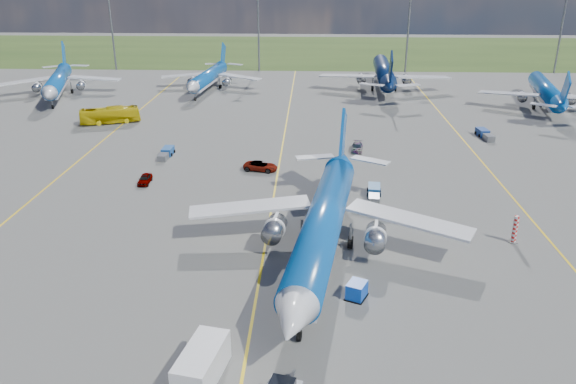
{
  "coord_description": "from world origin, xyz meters",
  "views": [
    {
      "loc": [
        4.58,
        -45.63,
        27.03
      ],
      "look_at": [
        2.17,
        11.2,
        4.0
      ],
      "focal_mm": 35.0,
      "sensor_mm": 36.0,
      "label": 1
    }
  ],
  "objects_px": {
    "baggage_tug_e": "(485,134)",
    "service_car_c": "(357,147)",
    "bg_jet_n": "(383,88)",
    "bg_jet_nnw": "(209,90)",
    "bg_jet_ne": "(543,107)",
    "baggage_tug_c": "(166,153)",
    "uld_container": "(357,290)",
    "apron_bus": "(110,115)",
    "baggage_tug_w": "(374,193)",
    "service_van": "(202,364)",
    "warning_post": "(515,229)",
    "service_car_a": "(145,179)",
    "main_airliner": "(322,257)",
    "bg_jet_nw": "(60,96)",
    "service_car_b": "(261,166)"
  },
  "relations": [
    {
      "from": "service_car_a",
      "to": "baggage_tug_e",
      "type": "distance_m",
      "value": 56.55
    },
    {
      "from": "bg_jet_nw",
      "to": "service_car_a",
      "type": "distance_m",
      "value": 62.63
    },
    {
      "from": "bg_jet_ne",
      "to": "baggage_tug_c",
      "type": "height_order",
      "value": "bg_jet_ne"
    },
    {
      "from": "apron_bus",
      "to": "baggage_tug_c",
      "type": "distance_m",
      "value": 24.12
    },
    {
      "from": "service_van",
      "to": "warning_post",
      "type": "bearing_deg",
      "value": 49.03
    },
    {
      "from": "baggage_tug_w",
      "to": "baggage_tug_c",
      "type": "height_order",
      "value": "baggage_tug_w"
    },
    {
      "from": "service_van",
      "to": "main_airliner",
      "type": "bearing_deg",
      "value": 75.7
    },
    {
      "from": "baggage_tug_e",
      "to": "service_car_c",
      "type": "bearing_deg",
      "value": -165.3
    },
    {
      "from": "service_car_a",
      "to": "baggage_tug_w",
      "type": "bearing_deg",
      "value": -8.07
    },
    {
      "from": "service_van",
      "to": "baggage_tug_c",
      "type": "distance_m",
      "value": 51.01
    },
    {
      "from": "bg_jet_ne",
      "to": "baggage_tug_w",
      "type": "height_order",
      "value": "bg_jet_ne"
    },
    {
      "from": "bg_jet_ne",
      "to": "uld_container",
      "type": "xyz_separation_m",
      "value": [
        -43.49,
        -73.2,
        0.73
      ]
    },
    {
      "from": "main_airliner",
      "to": "uld_container",
      "type": "bearing_deg",
      "value": -59.86
    },
    {
      "from": "bg_jet_n",
      "to": "baggage_tug_c",
      "type": "distance_m",
      "value": 65.38
    },
    {
      "from": "main_airliner",
      "to": "service_car_c",
      "type": "bearing_deg",
      "value": 88.84
    },
    {
      "from": "bg_jet_ne",
      "to": "apron_bus",
      "type": "distance_m",
      "value": 86.25
    },
    {
      "from": "bg_jet_nnw",
      "to": "bg_jet_ne",
      "type": "relative_size",
      "value": 0.91
    },
    {
      "from": "service_van",
      "to": "baggage_tug_c",
      "type": "xyz_separation_m",
      "value": [
        -14.6,
        48.87,
        -0.66
      ]
    },
    {
      "from": "main_airliner",
      "to": "baggage_tug_c",
      "type": "distance_m",
      "value": 38.64
    },
    {
      "from": "service_van",
      "to": "baggage_tug_e",
      "type": "bearing_deg",
      "value": 70.53
    },
    {
      "from": "warning_post",
      "to": "service_car_c",
      "type": "height_order",
      "value": "warning_post"
    },
    {
      "from": "warning_post",
      "to": "service_car_c",
      "type": "xyz_separation_m",
      "value": [
        -14.17,
        30.72,
        -0.9
      ]
    },
    {
      "from": "uld_container",
      "to": "service_van",
      "type": "xyz_separation_m",
      "value": [
        -11.56,
        -10.87,
        0.46
      ]
    },
    {
      "from": "bg_jet_nw",
      "to": "apron_bus",
      "type": "xyz_separation_m",
      "value": [
        19.04,
        -22.4,
        1.5
      ]
    },
    {
      "from": "baggage_tug_w",
      "to": "baggage_tug_e",
      "type": "bearing_deg",
      "value": 57.83
    },
    {
      "from": "bg_jet_ne",
      "to": "apron_bus",
      "type": "height_order",
      "value": "bg_jet_ne"
    },
    {
      "from": "bg_jet_n",
      "to": "service_van",
      "type": "distance_m",
      "value": 104.35
    },
    {
      "from": "main_airliner",
      "to": "service_car_b",
      "type": "distance_m",
      "value": 26.53
    },
    {
      "from": "baggage_tug_w",
      "to": "bg_jet_nnw",
      "type": "bearing_deg",
      "value": 122.31
    },
    {
      "from": "uld_container",
      "to": "bg_jet_ne",
      "type": "bearing_deg",
      "value": 83.7
    },
    {
      "from": "warning_post",
      "to": "bg_jet_nw",
      "type": "xyz_separation_m",
      "value": [
        -77.44,
        67.95,
        -1.5
      ]
    },
    {
      "from": "warning_post",
      "to": "bg_jet_nnw",
      "type": "relative_size",
      "value": 0.09
    },
    {
      "from": "bg_jet_n",
      "to": "bg_jet_ne",
      "type": "height_order",
      "value": "bg_jet_n"
    },
    {
      "from": "bg_jet_nnw",
      "to": "apron_bus",
      "type": "xyz_separation_m",
      "value": [
        -13.04,
        -30.32,
        1.5
      ]
    },
    {
      "from": "baggage_tug_w",
      "to": "baggage_tug_c",
      "type": "bearing_deg",
      "value": 159.36
    },
    {
      "from": "apron_bus",
      "to": "service_van",
      "type": "bearing_deg",
      "value": -177.51
    },
    {
      "from": "main_airliner",
      "to": "service_car_a",
      "type": "relative_size",
      "value": 11.47
    },
    {
      "from": "bg_jet_ne",
      "to": "service_van",
      "type": "distance_m",
      "value": 100.49
    },
    {
      "from": "warning_post",
      "to": "service_car_a",
      "type": "bearing_deg",
      "value": 160.53
    },
    {
      "from": "bg_jet_nw",
      "to": "baggage_tug_w",
      "type": "height_order",
      "value": "bg_jet_nw"
    },
    {
      "from": "service_car_c",
      "to": "bg_jet_nnw",
      "type": "bearing_deg",
      "value": 131.81
    },
    {
      "from": "bg_jet_nnw",
      "to": "baggage_tug_c",
      "type": "height_order",
      "value": "bg_jet_nnw"
    },
    {
      "from": "apron_bus",
      "to": "baggage_tug_c",
      "type": "bearing_deg",
      "value": -162.57
    },
    {
      "from": "bg_jet_nnw",
      "to": "service_car_c",
      "type": "relative_size",
      "value": 8.19
    },
    {
      "from": "bg_jet_nw",
      "to": "service_car_c",
      "type": "height_order",
      "value": "bg_jet_nw"
    },
    {
      "from": "bg_jet_nnw",
      "to": "bg_jet_n",
      "type": "bearing_deg",
      "value": 10.25
    },
    {
      "from": "warning_post",
      "to": "bg_jet_nnw",
      "type": "xyz_separation_m",
      "value": [
        -45.36,
        75.87,
        -1.5
      ]
    },
    {
      "from": "baggage_tug_c",
      "to": "bg_jet_n",
      "type": "bearing_deg",
      "value": 54.91
    },
    {
      "from": "bg_jet_n",
      "to": "bg_jet_nnw",
      "type": "bearing_deg",
      "value": 7.95
    },
    {
      "from": "service_car_b",
      "to": "baggage_tug_e",
      "type": "relative_size",
      "value": 0.87
    }
  ]
}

